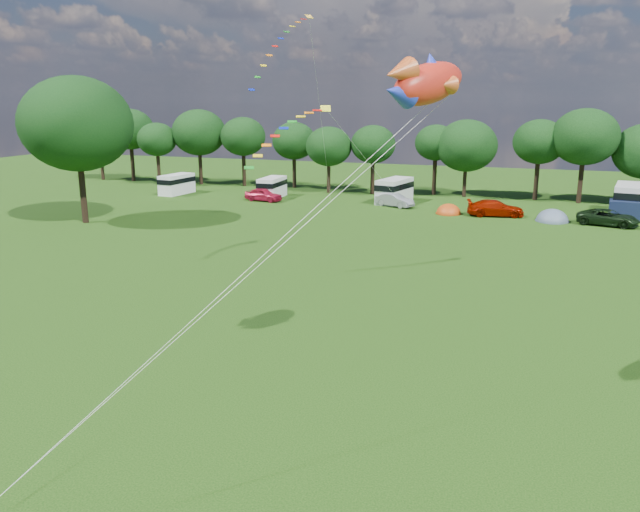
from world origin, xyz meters
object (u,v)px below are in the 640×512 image
(car_d, at_px, (608,218))
(tent_greyblue, at_px, (552,221))
(car_c, at_px, (495,208))
(campervan_d, at_px, (629,198))
(tent_orange, at_px, (448,214))
(campervan_c, at_px, (394,190))
(car_b, at_px, (395,200))
(big_tree, at_px, (77,124))
(campervan_b, at_px, (272,187))
(campervan_a, at_px, (177,183))
(car_a, at_px, (263,195))
(fish_kite, at_px, (423,83))

(car_d, height_order, tent_greyblue, car_d)
(car_c, relative_size, campervan_d, 0.82)
(tent_orange, bearing_deg, campervan_c, 142.95)
(campervan_c, xyz_separation_m, tent_orange, (6.65, -5.02, -1.41))
(car_c, bearing_deg, campervan_d, -76.65)
(car_b, bearing_deg, big_tree, 148.44)
(campervan_d, height_order, tent_orange, campervan_d)
(big_tree, bearing_deg, campervan_b, 61.66)
(car_b, height_order, campervan_c, campervan_c)
(tent_greyblue, bearing_deg, car_c, 169.03)
(car_b, distance_m, campervan_d, 23.27)
(car_c, bearing_deg, tent_greyblue, -111.41)
(campervan_a, xyz_separation_m, campervan_b, (12.04, 1.11, -0.01))
(big_tree, bearing_deg, car_a, 57.89)
(car_d, height_order, tent_orange, car_d)
(big_tree, xyz_separation_m, campervan_b, (10.56, 19.58, -7.75))
(big_tree, height_order, car_b, big_tree)
(campervan_c, bearing_deg, campervan_b, 106.40)
(car_b, relative_size, campervan_a, 0.79)
(car_b, xyz_separation_m, campervan_b, (-14.90, 1.62, 0.56))
(campervan_b, relative_size, tent_greyblue, 1.43)
(big_tree, xyz_separation_m, campervan_a, (-1.48, 18.47, -7.74))
(campervan_b, distance_m, campervan_d, 37.96)
(car_d, bearing_deg, fish_kite, 179.89)
(car_a, height_order, car_d, car_d)
(campervan_d, xyz_separation_m, fish_kite, (-13.08, -46.05, 10.15))
(car_b, height_order, campervan_a, campervan_a)
(campervan_b, xyz_separation_m, campervan_c, (14.29, 1.00, 0.17))
(campervan_b, distance_m, fish_kite, 51.95)
(big_tree, distance_m, campervan_c, 33.14)
(car_b, bearing_deg, car_c, -78.68)
(car_a, relative_size, car_c, 0.84)
(car_a, relative_size, campervan_c, 0.76)
(campervan_d, relative_size, tent_greyblue, 1.90)
(big_tree, distance_m, car_d, 48.88)
(car_c, relative_size, tent_orange, 1.88)
(car_a, bearing_deg, campervan_b, 9.33)
(car_c, xyz_separation_m, campervan_c, (-11.16, 4.84, 0.64))
(big_tree, xyz_separation_m, car_d, (46.03, 14.20, -8.28))
(big_tree, bearing_deg, tent_greyblue, 19.61)
(car_c, height_order, tent_orange, car_c)
(campervan_a, height_order, tent_orange, campervan_a)
(car_d, bearing_deg, tent_greyblue, 98.98)
(campervan_a, distance_m, campervan_b, 12.09)
(big_tree, relative_size, car_b, 3.35)
(car_c, distance_m, campervan_a, 37.60)
(big_tree, height_order, campervan_c, big_tree)
(campervan_b, relative_size, campervan_d, 0.76)
(big_tree, distance_m, campervan_b, 23.56)
(car_c, bearing_deg, campervan_b, 70.97)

